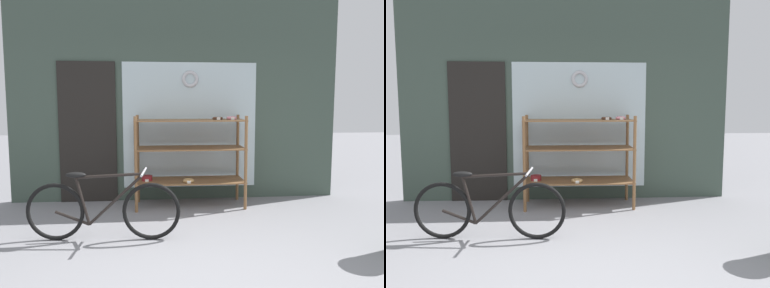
{
  "view_description": "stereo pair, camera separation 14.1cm",
  "coord_description": "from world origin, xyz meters",
  "views": [
    {
      "loc": [
        -0.31,
        -2.87,
        1.5
      ],
      "look_at": [
        0.08,
        1.26,
        1.04
      ],
      "focal_mm": 35.0,
      "sensor_mm": 36.0,
      "label": 1
    },
    {
      "loc": [
        -0.17,
        -2.88,
        1.5
      ],
      "look_at": [
        0.08,
        1.26,
        1.04
      ],
      "focal_mm": 35.0,
      "sensor_mm": 36.0,
      "label": 2
    }
  ],
  "objects": [
    {
      "name": "ground_plane",
      "position": [
        0.0,
        0.0,
        0.0
      ],
      "size": [
        30.0,
        30.0,
        0.0
      ],
      "primitive_type": "plane",
      "color": "gray"
    },
    {
      "name": "display_case",
      "position": [
        0.16,
        2.44,
        0.79
      ],
      "size": [
        1.56,
        0.58,
        1.31
      ],
      "color": "brown",
      "rests_on": "ground_plane"
    },
    {
      "name": "storefront_facade",
      "position": [
        -0.04,
        2.87,
        1.63
      ],
      "size": [
        4.98,
        0.13,
        3.36
      ],
      "color": "#3D4C42",
      "rests_on": "ground_plane"
    },
    {
      "name": "bicycle",
      "position": [
        -0.9,
        1.17,
        0.34
      ],
      "size": [
        1.67,
        0.46,
        0.77
      ],
      "rotation": [
        0.0,
        0.0,
        -0.07
      ],
      "color": "black",
      "rests_on": "ground_plane"
    }
  ]
}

